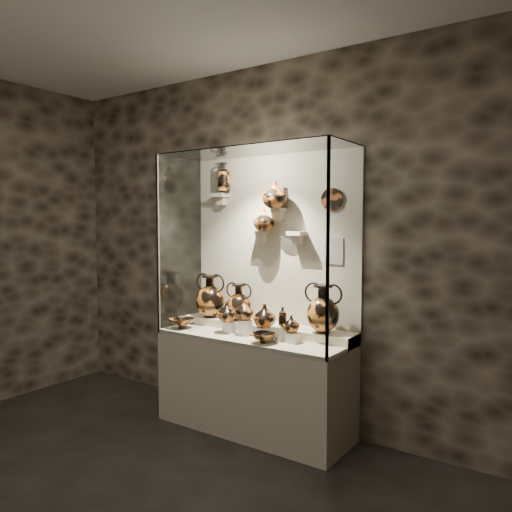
{
  "coord_description": "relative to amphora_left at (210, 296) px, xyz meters",
  "views": [
    {
      "loc": [
        2.42,
        -1.28,
        1.8
      ],
      "look_at": [
        0.01,
        2.19,
        1.51
      ],
      "focal_mm": 35.0,
      "sensor_mm": 36.0,
      "label": 1
    }
  ],
  "objects": [
    {
      "name": "wall_back",
      "position": [
        0.59,
        0.19,
        0.5
      ],
      "size": [
        5.0,
        0.02,
        3.2
      ],
      "primitive_type": "cube",
      "color": "black",
      "rests_on": "ground"
    },
    {
      "name": "plinth",
      "position": [
        0.59,
        -0.13,
        -0.7
      ],
      "size": [
        1.7,
        0.6,
        0.8
      ],
      "primitive_type": "cube",
      "color": "#BDB198",
      "rests_on": "floor"
    },
    {
      "name": "front_tier",
      "position": [
        0.59,
        -0.13,
        -0.29
      ],
      "size": [
        1.68,
        0.58,
        0.03
      ],
      "primitive_type": "cube",
      "color": "beige",
      "rests_on": "plinth"
    },
    {
      "name": "rear_tier",
      "position": [
        0.59,
        0.05,
        -0.25
      ],
      "size": [
        1.7,
        0.25,
        0.1
      ],
      "primitive_type": "cube",
      "color": "beige",
      "rests_on": "plinth"
    },
    {
      "name": "back_panel",
      "position": [
        0.59,
        0.19,
        0.5
      ],
      "size": [
        1.7,
        0.03,
        1.6
      ],
      "primitive_type": "cube",
      "color": "#BDB198",
      "rests_on": "plinth"
    },
    {
      "name": "glass_front",
      "position": [
        0.59,
        -0.43,
        0.5
      ],
      "size": [
        1.7,
        0.01,
        1.6
      ],
      "primitive_type": "cube",
      "color": "white",
      "rests_on": "plinth"
    },
    {
      "name": "glass_left",
      "position": [
        -0.26,
        -0.13,
        0.5
      ],
      "size": [
        0.01,
        0.6,
        1.6
      ],
      "primitive_type": "cube",
      "color": "white",
      "rests_on": "plinth"
    },
    {
      "name": "glass_right",
      "position": [
        1.43,
        -0.13,
        0.5
      ],
      "size": [
        0.01,
        0.6,
        1.6
      ],
      "primitive_type": "cube",
      "color": "white",
      "rests_on": "plinth"
    },
    {
      "name": "glass_top",
      "position": [
        0.59,
        -0.13,
        1.29
      ],
      "size": [
        1.7,
        0.6,
        0.01
      ],
      "primitive_type": "cube",
      "color": "white",
      "rests_on": "back_panel"
    },
    {
      "name": "frame_post_left",
      "position": [
        -0.25,
        -0.42,
        0.5
      ],
      "size": [
        0.02,
        0.02,
        1.6
      ],
      "primitive_type": "cube",
      "color": "gray",
      "rests_on": "plinth"
    },
    {
      "name": "frame_post_right",
      "position": [
        1.43,
        -0.42,
        0.5
      ],
      "size": [
        0.02,
        0.02,
        1.6
      ],
      "primitive_type": "cube",
      "color": "gray",
      "rests_on": "plinth"
    },
    {
      "name": "pedestal_a",
      "position": [
        0.37,
        -0.18,
        -0.22
      ],
      "size": [
        0.09,
        0.09,
        0.1
      ],
      "primitive_type": "cube",
      "color": "silver",
      "rests_on": "front_tier"
    },
    {
      "name": "pedestal_b",
      "position": [
        0.54,
        -0.18,
        -0.21
      ],
      "size": [
        0.09,
        0.09,
        0.13
      ],
      "primitive_type": "cube",
      "color": "silver",
      "rests_on": "front_tier"
    },
    {
      "name": "pedestal_c",
      "position": [
        0.71,
        -0.18,
        -0.23
      ],
      "size": [
        0.09,
        0.09,
        0.09
      ],
      "primitive_type": "cube",
      "color": "silver",
      "rests_on": "front_tier"
    },
    {
      "name": "pedestal_d",
      "position": [
        0.87,
        -0.18,
        -0.21
      ],
      "size": [
        0.09,
        0.09,
        0.12
      ],
      "primitive_type": "cube",
      "color": "silver",
      "rests_on": "front_tier"
    },
    {
      "name": "pedestal_e",
      "position": [
        1.01,
        -0.18,
        -0.23
      ],
      "size": [
        0.09,
        0.09,
        0.08
      ],
      "primitive_type": "cube",
      "color": "silver",
      "rests_on": "front_tier"
    },
    {
      "name": "bracket_ul",
      "position": [
        0.04,
        0.11,
        0.95
      ],
      "size": [
        0.14,
        0.12,
        0.04
      ],
      "primitive_type": "cube",
      "color": "#BDB198",
      "rests_on": "back_panel"
    },
    {
      "name": "bracket_ca",
      "position": [
        0.49,
        0.11,
        0.6
      ],
      "size": [
        0.14,
        0.12,
        0.04
      ],
      "primitive_type": "cube",
      "color": "#BDB198",
      "rests_on": "back_panel"
    },
    {
      "name": "bracket_cb",
      "position": [
        0.69,
        0.11,
        0.8
      ],
      "size": [
        0.1,
        0.12,
        0.04
      ],
      "primitive_type": "cube",
      "color": "#BDB198",
      "rests_on": "back_panel"
    },
    {
      "name": "bracket_cc",
      "position": [
        0.87,
        0.11,
        0.6
      ],
      "size": [
        0.14,
        0.12,
        0.04
      ],
      "primitive_type": "cube",
      "color": "#BDB198",
      "rests_on": "back_panel"
    },
    {
      "name": "amphora_left",
      "position": [
        0.0,
        0.0,
        0.0
      ],
      "size": [
        0.35,
        0.35,
        0.4
      ],
      "primitive_type": null,
      "rotation": [
        0.0,
        0.0,
        -0.1
      ],
      "color": "orange",
      "rests_on": "rear_tier"
    },
    {
      "name": "amphora_mid",
      "position": [
        0.32,
        0.03,
        -0.03
      ],
      "size": [
        0.33,
        0.33,
        0.34
      ],
      "primitive_type": null,
      "rotation": [
        0.0,
        0.0,
        0.28
      ],
      "color": "#B0561F",
      "rests_on": "rear_tier"
    },
    {
      "name": "amphora_right",
      "position": [
        1.18,
        0.0,
        -0.0
      ],
      "size": [
        0.4,
        0.4,
        0.4
      ],
      "primitive_type": null,
      "rotation": [
        0.0,
        0.0,
        0.32
      ],
      "color": "orange",
      "rests_on": "rear_tier"
    },
    {
      "name": "jug_a",
      "position": [
        0.35,
        -0.19,
        -0.08
      ],
      "size": [
        0.17,
        0.17,
        0.18
      ],
      "primitive_type": "imported",
      "rotation": [
        0.0,
        0.0,
        -0.0
      ],
      "color": "orange",
      "rests_on": "pedestal_a"
    },
    {
      "name": "jug_b",
      "position": [
        0.52,
        -0.16,
        -0.06
      ],
      "size": [
        0.2,
        0.2,
        0.17
      ],
      "primitive_type": "imported",
      "rotation": [
        0.0,
        0.0,
        -0.32
      ],
      "color": "#B0561F",
      "rests_on": "pedestal_b"
    },
    {
      "name": "jug_c",
      "position": [
        0.72,
        -0.16,
        -0.08
      ],
      "size": [
        0.22,
        0.22,
        0.2
      ],
      "primitive_type": "imported",
      "rotation": [
        0.0,
        0.0,
        -0.16
      ],
      "color": "orange",
      "rests_on": "pedestal_c"
    },
    {
      "name": "jug_e",
      "position": [
        0.98,
        -0.16,
        -0.12
      ],
      "size": [
        0.17,
        0.17,
        0.14
      ],
      "primitive_type": "imported",
      "rotation": [
        0.0,
        0.0,
        -0.41
      ],
      "color": "orange",
      "rests_on": "pedestal_e"
    },
    {
      "name": "lekythos_small",
      "position": [
        0.9,
        -0.16,
        -0.06
      ],
      "size": [
        0.08,
        0.08,
        0.18
      ],
      "primitive_type": null,
      "rotation": [
        0.0,
        0.0,
        -0.09
      ],
      "color": "#B0561F",
      "rests_on": "pedestal_d"
    },
    {
      "name": "kylix_left",
      "position": [
        -0.1,
        -0.28,
        -0.22
      ],
      "size": [
        0.31,
        0.27,
        0.11
      ],
      "primitive_type": null,
      "rotation": [
        0.0,
        0.0,
        -0.12
      ],
      "color": "#B0561F",
      "rests_on": "front_tier"
    },
    {
      "name": "kylix_right",
      "position": [
        0.82,
        -0.31,
        -0.22
      ],
      "size": [
        0.3,
        0.27,
        0.1
      ],
      "primitive_type": null,
      "rotation": [
        0.0,
        0.0,
        0.28
      ],
      "color": "orange",
      "rests_on": "front_tier"
    },
    {
      "name": "lekythos_tall",
      "position": [
        0.09,
        0.1,
        1.13
      ],
      "size": [
        0.15,
        0.15,
        0.32
      ],
      "primitive_type": null,
      "rotation": [
        0.0,
        0.0,
        0.21
      ],
      "color": "orange",
      "rests_on": "bracket_ul"
    },
    {
      "name": "ovoid_vase_a",
      "position": [
        0.56,
        0.07,
        0.71
      ],
      "size": [
        0.23,
        0.23,
        0.19
      ],
      "primitive_type": "imported",
      "rotation": [
        0.0,
        0.0,
        0.32
      ],
      "color": "#B0561F",
      "rests_on": "bracket_ca"
    },
    {
      "name": "ovoid_vase_b",
      "position": [
        0.68,
        0.05,
        0.93
      ],
      "size": [
        0.28,
        0.28,
        0.23
      ],
      "primitive_type": "imported",
      "rotation": [
        0.0,
        0.0,
        -0.37
      ],
      "color": "#B0561F",
      "rests_on": "bracket_cb"
    },
    {
      "name": "wall_plate",
      "position": [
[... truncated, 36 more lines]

